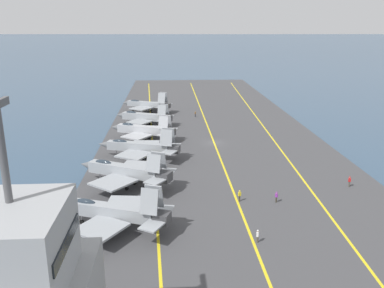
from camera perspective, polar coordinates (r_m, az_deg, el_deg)
name	(u,v)px	position (r m, az deg, el deg)	size (l,w,h in m)	color
ground_plane	(214,144)	(91.93, 3.12, -0.06)	(2000.00, 2000.00, 0.00)	#334C66
carrier_deck	(214,144)	(91.88, 3.12, 0.06)	(210.92, 50.61, 0.40)	#424244
deck_stripe_foul_line	(275,142)	(94.38, 11.55, 0.32)	(189.83, 0.36, 0.01)	yellow
deck_stripe_centerline	(214,143)	(91.82, 3.12, 0.18)	(189.83, 0.36, 0.01)	yellow
deck_stripe_edge_line	(152,144)	(91.33, -5.59, 0.03)	(189.83, 0.36, 0.01)	yellow
parked_jet_nearest	(114,212)	(54.38, -10.96, -9.29)	(13.11, 16.20, 6.57)	#93999E
parked_jet_second	(125,171)	(67.41, -9.35, -3.74)	(14.15, 16.78, 6.52)	#93999E
parked_jet_third	(140,147)	(80.93, -7.31, -0.39)	(13.16, 17.01, 6.50)	#93999E
parked_jet_fourth	(143,130)	(93.52, -6.84, 1.99)	(12.83, 16.00, 6.28)	#A8AAAF
parked_jet_fifth	(145,117)	(107.32, -6.68, 3.80)	(12.39, 15.66, 5.96)	#93999E
parked_jet_sixth	(147,104)	(123.30, -6.34, 5.56)	(13.43, 15.72, 6.37)	#93999E
crew_yellow_vest	(240,195)	(62.23, 6.69, -7.15)	(0.37, 0.44, 1.81)	#383328
crew_brown_vest	(195,114)	(117.12, 0.46, 4.28)	(0.37, 0.44, 1.67)	#232328
crew_white_vest	(258,235)	(51.71, 9.20, -12.56)	(0.45, 0.40, 1.71)	#4C473D
crew_purple_vest	(276,196)	(62.81, 11.77, -7.22)	(0.43, 0.46, 1.72)	#383328
crew_red_vest	(349,181)	(71.92, 21.23, -4.88)	(0.34, 0.43, 1.80)	#4C473D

